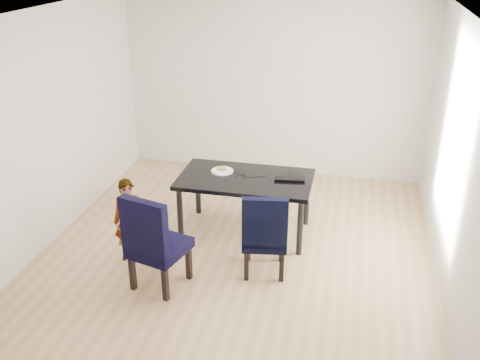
% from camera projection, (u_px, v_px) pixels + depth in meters
% --- Properties ---
extents(floor, '(4.50, 5.00, 0.01)m').
position_uv_depth(floor, '(236.00, 253.00, 6.28)').
color(floor, tan).
rests_on(floor, ground).
extents(ceiling, '(4.50, 5.00, 0.01)m').
position_uv_depth(ceiling, '(236.00, 14.00, 5.16)').
color(ceiling, white).
rests_on(ceiling, wall_back).
extents(wall_back, '(4.50, 0.01, 2.70)m').
position_uv_depth(wall_back, '(274.00, 87.00, 7.95)').
color(wall_back, silver).
rests_on(wall_back, ground).
extents(wall_front, '(4.50, 0.01, 2.70)m').
position_uv_depth(wall_front, '(150.00, 278.00, 3.50)').
color(wall_front, silver).
rests_on(wall_front, ground).
extents(wall_left, '(0.01, 5.00, 2.70)m').
position_uv_depth(wall_left, '(46.00, 130.00, 6.17)').
color(wall_left, silver).
rests_on(wall_left, ground).
extents(wall_right, '(0.01, 5.00, 2.70)m').
position_uv_depth(wall_right, '(458.00, 163.00, 5.28)').
color(wall_right, white).
rests_on(wall_right, ground).
extents(dining_table, '(1.60, 0.90, 0.75)m').
position_uv_depth(dining_table, '(245.00, 205.00, 6.57)').
color(dining_table, black).
rests_on(dining_table, floor).
extents(chair_left, '(0.65, 0.66, 1.09)m').
position_uv_depth(chair_left, '(159.00, 239.00, 5.50)').
color(chair_left, black).
rests_on(chair_left, floor).
extents(chair_right, '(0.54, 0.56, 0.99)m').
position_uv_depth(chair_right, '(265.00, 231.00, 5.75)').
color(chair_right, black).
rests_on(chair_right, floor).
extents(child, '(0.42, 0.36, 0.98)m').
position_uv_depth(child, '(130.00, 220.00, 5.98)').
color(child, '#E65C13').
rests_on(child, floor).
extents(plate, '(0.31, 0.31, 0.02)m').
position_uv_depth(plate, '(222.00, 171.00, 6.57)').
color(plate, white).
rests_on(plate, dining_table).
extents(sandwich, '(0.14, 0.07, 0.05)m').
position_uv_depth(sandwich, '(222.00, 169.00, 6.55)').
color(sandwich, olive).
rests_on(sandwich, plate).
extents(laptop, '(0.39, 0.28, 0.03)m').
position_uv_depth(laptop, '(290.00, 177.00, 6.40)').
color(laptop, black).
rests_on(laptop, dining_table).
extents(cable_tangle, '(0.16, 0.16, 0.01)m').
position_uv_depth(cable_tangle, '(240.00, 176.00, 6.44)').
color(cable_tangle, black).
rests_on(cable_tangle, dining_table).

